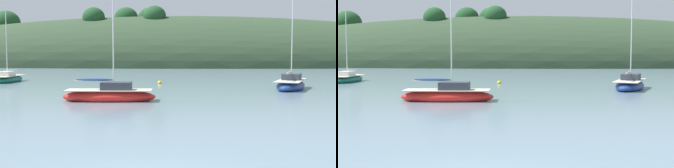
% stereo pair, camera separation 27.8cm
% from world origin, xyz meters
% --- Properties ---
extents(far_shoreline_hill, '(150.00, 36.00, 25.01)m').
position_xyz_m(far_shoreline_hill, '(-0.13, 92.06, 0.06)').
color(far_shoreline_hill, '#2D422B').
rests_on(far_shoreline_hill, ground).
extents(sailboat_red_portside, '(4.72, 7.36, 9.04)m').
position_xyz_m(sailboat_red_portside, '(10.91, 29.88, 0.42)').
color(sailboat_red_portside, navy).
rests_on(sailboat_red_portside, ground).
extents(sailboat_white_near, '(6.63, 2.40, 8.59)m').
position_xyz_m(sailboat_white_near, '(-4.11, 19.93, 0.40)').
color(sailboat_white_near, red).
rests_on(sailboat_white_near, ground).
extents(sailboat_orange_cutter, '(2.28, 6.04, 8.10)m').
position_xyz_m(sailboat_orange_cutter, '(-18.57, 37.95, 0.37)').
color(sailboat_orange_cutter, '#196B56').
rests_on(sailboat_orange_cutter, ground).
extents(mooring_buoy_outer, '(0.44, 0.44, 0.54)m').
position_xyz_m(mooring_buoy_outer, '(-1.45, 35.99, 0.12)').
color(mooring_buoy_outer, yellow).
rests_on(mooring_buoy_outer, ground).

